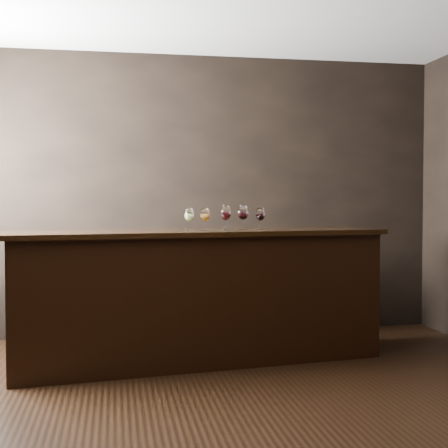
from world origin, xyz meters
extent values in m
plane|color=black|center=(0.00, 0.00, 0.00)|extent=(5.00, 5.00, 0.00)
cube|color=black|center=(0.00, 2.25, 1.40)|extent=(5.00, 0.02, 2.80)
cube|color=black|center=(0.00, -2.25, 1.40)|extent=(5.00, 0.02, 2.80)
cube|color=black|center=(-0.09, 1.10, 0.53)|extent=(3.08, 1.06, 1.06)
cube|color=black|center=(-0.09, 1.10, 1.08)|extent=(3.19, 1.14, 0.04)
cube|color=black|center=(-0.44, 2.03, 0.45)|extent=(2.52, 0.40, 0.91)
cylinder|color=white|center=(-0.18, 1.09, 1.10)|extent=(0.07, 0.07, 0.00)
cylinder|color=white|center=(-0.18, 1.09, 1.14)|extent=(0.01, 0.01, 0.07)
ellipsoid|color=white|center=(-0.18, 1.09, 1.23)|extent=(0.08, 0.08, 0.11)
cylinder|color=white|center=(-0.18, 1.09, 1.28)|extent=(0.06, 0.06, 0.01)
ellipsoid|color=#B7C068|center=(-0.18, 1.09, 1.21)|extent=(0.06, 0.06, 0.05)
cylinder|color=white|center=(-0.04, 1.10, 1.10)|extent=(0.07, 0.07, 0.00)
cylinder|color=white|center=(-0.04, 1.10, 1.14)|extent=(0.01, 0.01, 0.07)
ellipsoid|color=white|center=(-0.04, 1.10, 1.23)|extent=(0.08, 0.08, 0.11)
cylinder|color=white|center=(-0.04, 1.10, 1.28)|extent=(0.06, 0.06, 0.01)
ellipsoid|color=orange|center=(-0.04, 1.10, 1.21)|extent=(0.06, 0.06, 0.05)
cylinder|color=white|center=(0.12, 1.07, 1.10)|extent=(0.07, 0.07, 0.00)
cylinder|color=white|center=(0.12, 1.07, 1.14)|extent=(0.01, 0.01, 0.08)
ellipsoid|color=white|center=(0.12, 1.07, 1.24)|extent=(0.09, 0.09, 0.12)
cylinder|color=white|center=(0.12, 1.07, 1.30)|extent=(0.06, 0.06, 0.01)
ellipsoid|color=black|center=(0.12, 1.07, 1.22)|extent=(0.07, 0.07, 0.06)
cylinder|color=white|center=(0.28, 1.11, 1.10)|extent=(0.07, 0.07, 0.00)
cylinder|color=white|center=(0.28, 1.11, 1.14)|extent=(0.01, 0.01, 0.08)
ellipsoid|color=white|center=(0.28, 1.11, 1.24)|extent=(0.09, 0.09, 0.12)
cylinder|color=white|center=(0.28, 1.11, 1.30)|extent=(0.07, 0.07, 0.01)
ellipsoid|color=black|center=(0.28, 1.11, 1.22)|extent=(0.07, 0.07, 0.06)
cylinder|color=white|center=(0.44, 1.13, 1.10)|extent=(0.07, 0.07, 0.00)
cylinder|color=white|center=(0.44, 1.13, 1.14)|extent=(0.01, 0.01, 0.07)
ellipsoid|color=white|center=(0.44, 1.13, 1.23)|extent=(0.08, 0.08, 0.11)
cylinder|color=white|center=(0.44, 1.13, 1.28)|extent=(0.06, 0.06, 0.01)
ellipsoid|color=black|center=(0.44, 1.13, 1.21)|extent=(0.06, 0.06, 0.05)
camera|label=1|loc=(-0.78, -4.00, 1.34)|focal=50.00mm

